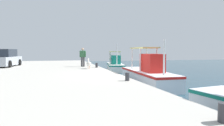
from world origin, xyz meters
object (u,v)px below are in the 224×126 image
fishing_boat_second (147,74)px  pelican (89,64)px  mooring_bollard_second (127,77)px  fishing_boat_nearest (115,65)px  mooring_bollard_third (224,113)px  mooring_bollard_nearest (97,65)px  parked_car (5,59)px  fisherman_standing (83,56)px

fishing_boat_second → pelican: bearing=-139.8°
mooring_bollard_second → fishing_boat_nearest: bearing=166.2°
pelican → fishing_boat_second: bearing=40.2°
mooring_bollard_third → mooring_bollard_second: bearing=180.0°
pelican → mooring_bollard_nearest: 1.17m
fishing_boat_nearest → fishing_boat_second: (9.46, -0.59, 0.10)m
mooring_bollard_third → parked_car: bearing=-154.7°
fisherman_standing → parked_car: 7.06m
fishing_boat_nearest → mooring_bollard_nearest: fishing_boat_nearest is taller
fishing_boat_nearest → mooring_bollard_second: fishing_boat_nearest is taller
fishing_boat_nearest → mooring_bollard_third: bearing=-9.6°
mooring_bollard_nearest → mooring_bollard_third: (13.21, 0.00, -0.00)m
fishing_boat_nearest → parked_car: size_ratio=1.28×
fisherman_standing → parked_car: fisherman_standing is taller
fisherman_standing → mooring_bollard_second: (8.94, 1.00, -0.73)m
mooring_bollard_third → fishing_boat_second: bearing=163.9°
pelican → parked_car: 8.11m
parked_car → mooring_bollard_second: bearing=35.5°
fishing_boat_second → mooring_bollard_second: (2.95, -2.46, 0.30)m
mooring_bollard_third → fisherman_standing: bearing=-176.0°
fishing_boat_nearest → mooring_bollard_third: 18.24m
fishing_boat_second → fisherman_standing: fishing_boat_second is taller
pelican → mooring_bollard_second: pelican is taller
fishing_boat_second → parked_car: 12.99m
parked_car → mooring_bollard_second: parked_car is taller
pelican → mooring_bollard_second: size_ratio=2.46×
parked_car → mooring_bollard_nearest: 8.45m
mooring_bollard_second → mooring_bollard_third: size_ratio=1.01×
fishing_boat_second → fisherman_standing: 6.99m
fishing_boat_nearest → fishing_boat_second: bearing=-3.5°
fishing_boat_second → mooring_bollard_nearest: bearing=-152.3°
pelican → parked_car: bearing=-120.5°
pelican → mooring_bollard_second: 6.85m
fisherman_standing → mooring_bollard_nearest: bearing=37.5°
pelican → mooring_bollard_nearest: pelican is taller
fishing_boat_nearest → fisherman_standing: fishing_boat_nearest is taller
fishing_boat_nearest → mooring_bollard_second: size_ratio=14.32×
parked_car → mooring_bollard_nearest: bearing=67.2°
fishing_boat_second → pelican: 5.06m
fishing_boat_second → parked_car: fishing_boat_second is taller
mooring_bollard_second → mooring_bollard_third: (5.58, 0.00, -0.00)m
pelican → mooring_bollard_nearest: (-0.83, 0.79, -0.21)m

